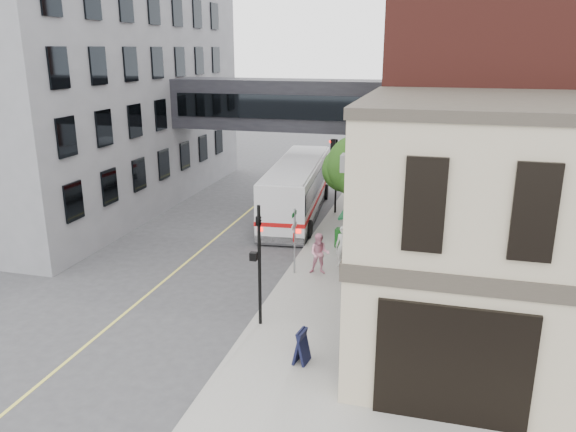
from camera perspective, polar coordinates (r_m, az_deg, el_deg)
The scene contains 17 objects.
ground at distance 19.50m, azimuth -5.82°, elevation -13.67°, with size 120.00×120.00×0.00m, color #38383A.
sidewalk_main at distance 31.50m, azimuth 6.67°, elevation -1.45°, with size 4.00×60.00×0.15m, color gray.
corner_building at distance 18.73m, azimuth 22.84°, elevation -2.11°, with size 10.19×8.12×8.45m.
brick_building at distance 31.01m, azimuth 22.38°, elevation 10.22°, with size 13.76×18.00×14.00m.
opposite_building at distance 39.35m, azimuth -21.54°, elevation 11.45°, with size 14.00×24.00×14.00m, color slate.
skyway_bridge at distance 35.05m, azimuth -0.21°, elevation 11.25°, with size 14.00×3.18×3.00m.
traffic_signal_near at distance 19.82m, azimuth -3.02°, elevation -3.54°, with size 0.44×0.22×4.60m.
traffic_signal_far at distance 33.82m, azimuth 4.70°, elevation 5.58°, with size 0.53×0.28×4.50m.
street_sign_pole at distance 24.69m, azimuth 0.66°, elevation -1.96°, with size 0.08×0.75×3.00m.
street_tree at distance 29.75m, azimuth 7.06°, elevation 5.10°, with size 3.80×3.20×5.60m.
lane_marking at distance 29.67m, azimuth -8.03°, elevation -2.80°, with size 0.12×40.00×0.01m, color #D8CC4C.
bus at distance 33.97m, azimuth 0.96°, elevation 3.04°, with size 3.78×12.17×3.22m.
pedestrian_a at distance 25.81m, azimuth 5.61°, elevation -3.11°, with size 0.70×0.46×1.93m, color silver.
pedestrian_b at distance 24.97m, azimuth 3.23°, elevation -3.84°, with size 0.91×0.71×1.86m, color pink.
pedestrian_c at distance 31.73m, azimuth 8.07°, elevation 0.50°, with size 1.18×0.68×1.83m, color black.
newspaper_box at distance 28.49m, azimuth 5.33°, elevation -2.22°, with size 0.48×0.43×0.96m, color #125115.
sandwich_board at distance 18.35m, azimuth 1.40°, elevation -13.09°, with size 0.41×0.63×1.13m, color black.
Camera 1 is at (6.21, -15.65, 9.83)m, focal length 35.00 mm.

